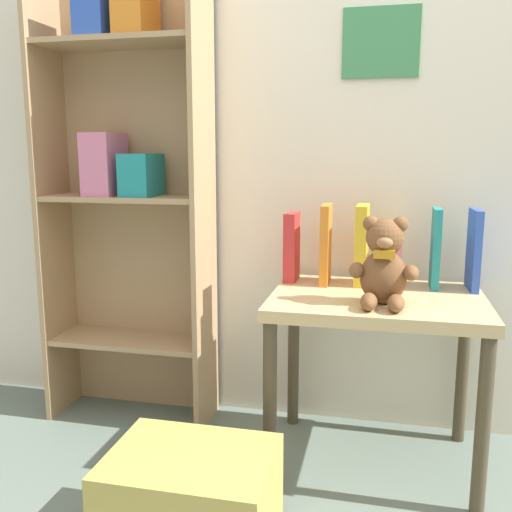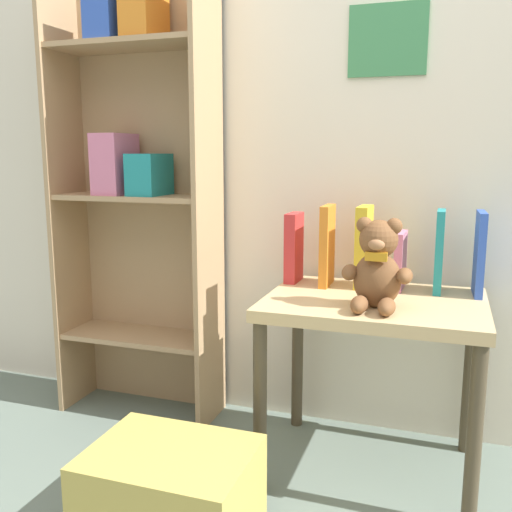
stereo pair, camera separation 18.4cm
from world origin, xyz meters
TOP-DOWN VIEW (x-y plane):
  - wall_back at (0.00, 1.37)m, footprint 4.80×0.07m
  - bookshelf_side at (-0.81, 1.24)m, footprint 0.59×0.24m
  - display_table at (0.08, 1.06)m, footprint 0.64×0.49m
  - teddy_bear at (0.09, 0.95)m, footprint 0.19×0.18m
  - book_standing_red at (-0.21, 1.20)m, footprint 0.04×0.11m
  - book_standing_orange at (-0.10, 1.19)m, footprint 0.03×0.13m
  - book_standing_yellow at (0.02, 1.20)m, footprint 0.04×0.13m
  - book_standing_pink at (0.13, 1.20)m, footprint 0.03×0.13m
  - book_standing_teal at (0.25, 1.20)m, footprint 0.02×0.12m
  - book_standing_blue at (0.36, 1.20)m, footprint 0.03×0.14m
  - storage_bin at (-0.35, 0.55)m, footprint 0.41×0.31m

SIDE VIEW (x-z plane):
  - storage_bin at x=-0.35m, z-range 0.00..0.25m
  - display_table at x=0.08m, z-range 0.19..0.74m
  - book_standing_pink at x=0.13m, z-range 0.55..0.73m
  - teddy_bear at x=0.09m, z-range 0.54..0.79m
  - book_standing_red at x=-0.21m, z-range 0.55..0.78m
  - book_standing_blue at x=0.36m, z-range 0.55..0.80m
  - book_standing_teal at x=0.25m, z-range 0.55..0.80m
  - book_standing_yellow at x=0.02m, z-range 0.55..0.81m
  - book_standing_orange at x=-0.10m, z-range 0.55..0.81m
  - bookshelf_side at x=-0.81m, z-range 0.10..1.74m
  - wall_back at x=0.00m, z-range 0.00..2.50m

